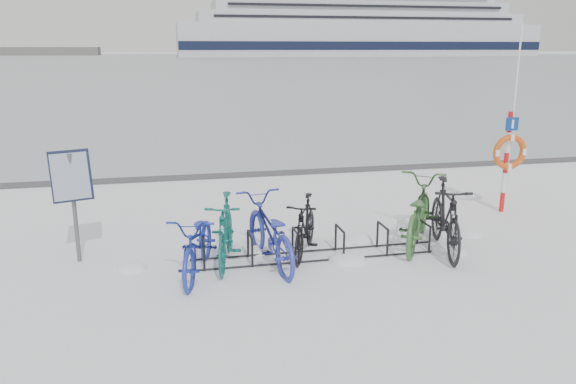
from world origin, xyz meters
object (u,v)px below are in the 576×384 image
(lifebuoy_station, at_px, (509,152))
(info_board, at_px, (72,183))
(cruise_ferry, at_px, (358,23))
(bike_rack, at_px, (318,246))

(lifebuoy_station, bearing_deg, info_board, -172.60)
(info_board, height_order, cruise_ferry, cruise_ferry)
(lifebuoy_station, xyz_separation_m, cruise_ferry, (66.40, 202.15, 11.08))
(bike_rack, bearing_deg, lifebuoy_station, 20.41)
(bike_rack, relative_size, info_board, 2.29)
(cruise_ferry, bearing_deg, lifebuoy_station, -108.18)
(bike_rack, bearing_deg, info_board, 171.26)
(bike_rack, distance_m, info_board, 3.87)
(bike_rack, distance_m, lifebuoy_station, 4.71)
(lifebuoy_station, bearing_deg, cruise_ferry, 71.82)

